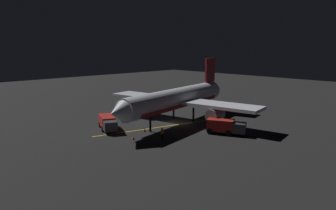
% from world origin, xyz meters
% --- Properties ---
extents(ground_plane, '(180.00, 180.00, 0.20)m').
position_xyz_m(ground_plane, '(0.00, 0.00, -0.10)').
color(ground_plane, black).
extents(apron_guide_stripe, '(5.97, 22.79, 0.01)m').
position_xyz_m(apron_guide_stripe, '(-0.17, 4.00, 0.00)').
color(apron_guide_stripe, gold).
rests_on(apron_guide_stripe, ground_plane).
extents(airliner, '(29.91, 32.84, 11.08)m').
position_xyz_m(airliner, '(0.10, -0.56, 4.19)').
color(airliner, silver).
rests_on(airliner, ground_plane).
extents(baggage_truck, '(6.45, 4.36, 2.19)m').
position_xyz_m(baggage_truck, '(4.51, 11.31, 1.16)').
color(baggage_truck, maroon).
rests_on(baggage_truck, ground_plane).
extents(catering_truck, '(6.18, 4.37, 2.29)m').
position_xyz_m(catering_truck, '(-10.24, -0.30, 1.19)').
color(catering_truck, maroon).
rests_on(catering_truck, ground_plane).
extents(ground_crew_worker, '(0.40, 0.40, 1.74)m').
position_xyz_m(ground_crew_worker, '(-5.53, 8.53, 0.89)').
color(ground_crew_worker, black).
rests_on(ground_crew_worker, ground_plane).
extents(traffic_cone_near_left, '(0.50, 0.50, 0.55)m').
position_xyz_m(traffic_cone_near_left, '(-0.57, 7.81, 0.25)').
color(traffic_cone_near_left, '#EA590F').
rests_on(traffic_cone_near_left, ground_plane).
extents(traffic_cone_near_right, '(0.50, 0.50, 0.55)m').
position_xyz_m(traffic_cone_near_right, '(-2.69, 11.70, 0.25)').
color(traffic_cone_near_right, '#EA590F').
rests_on(traffic_cone_near_right, ground_plane).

